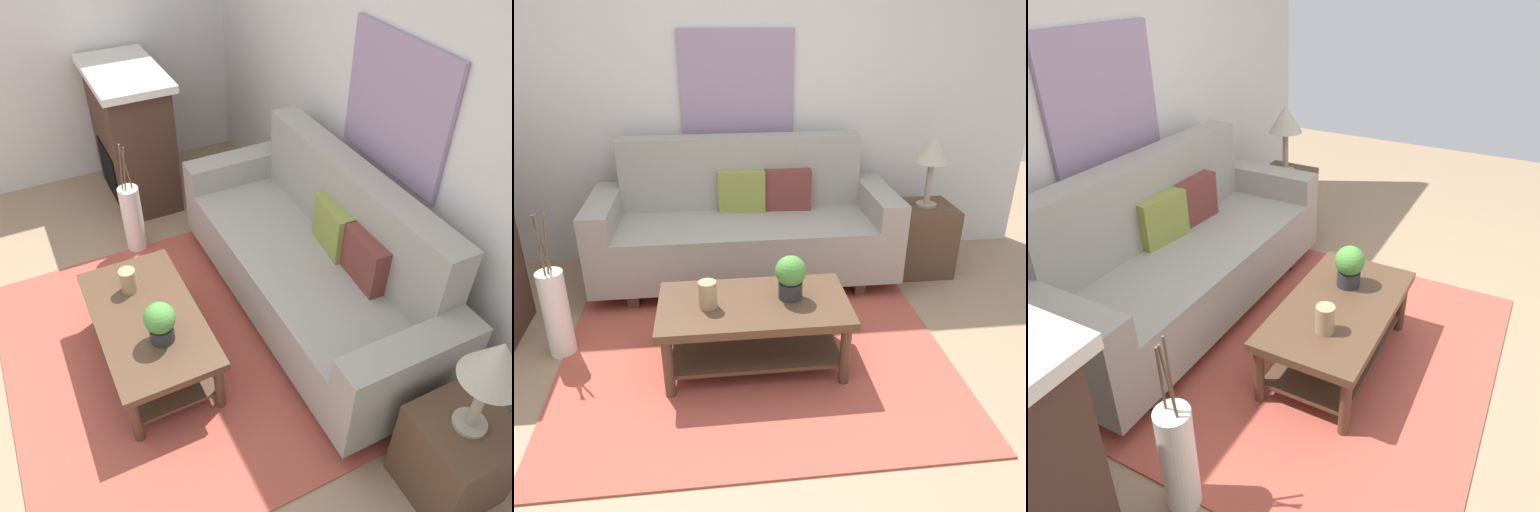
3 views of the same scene
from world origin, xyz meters
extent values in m
plane|color=#9E7F60|center=(0.00, 0.00, 0.00)|extent=(9.02, 9.02, 0.00)
cube|color=silver|center=(0.00, 1.98, 1.35)|extent=(5.02, 0.10, 2.70)
cube|color=#B24C3D|center=(0.00, 0.50, 0.01)|extent=(2.36, 2.19, 0.01)
cube|color=gray|center=(0.02, 1.38, 0.32)|extent=(1.87, 0.84, 0.40)
cube|color=gray|center=(0.02, 1.70, 0.80)|extent=(1.87, 0.20, 0.56)
cube|color=gray|center=(-1.02, 1.38, 0.42)|extent=(0.20, 0.84, 0.60)
cube|color=gray|center=(1.05, 1.38, 0.42)|extent=(0.20, 0.84, 0.60)
cube|color=#513826|center=(-0.82, 1.38, 0.06)|extent=(0.08, 0.74, 0.12)
cube|color=#513826|center=(0.85, 1.38, 0.06)|extent=(0.08, 0.74, 0.12)
cube|color=olive|center=(0.02, 1.57, 0.68)|extent=(0.37, 0.17, 0.32)
cube|color=brown|center=(0.37, 1.57, 0.68)|extent=(0.37, 0.15, 0.32)
cube|color=#513826|center=(-0.01, 0.30, 0.41)|extent=(1.10, 0.60, 0.05)
cube|color=#513826|center=(-0.01, 0.30, 0.12)|extent=(0.98, 0.50, 0.02)
cylinder|color=#513826|center=(-0.50, 0.05, 0.19)|extent=(0.06, 0.06, 0.38)
cylinder|color=#513826|center=(0.48, 0.05, 0.19)|extent=(0.06, 0.06, 0.38)
cylinder|color=#513826|center=(-0.50, 0.55, 0.19)|extent=(0.06, 0.06, 0.38)
cylinder|color=#513826|center=(0.48, 0.55, 0.19)|extent=(0.06, 0.06, 0.38)
cylinder|color=tan|center=(-0.27, 0.27, 0.51)|extent=(0.10, 0.10, 0.16)
cylinder|color=#2D2D33|center=(0.21, 0.33, 0.48)|extent=(0.14, 0.14, 0.10)
sphere|color=#4B8C3B|center=(0.21, 0.33, 0.60)|extent=(0.18, 0.18, 0.18)
cube|color=#513826|center=(1.45, 1.41, 0.28)|extent=(0.44, 0.44, 0.56)
cylinder|color=gray|center=(1.45, 1.41, 0.57)|extent=(0.16, 0.16, 0.02)
cylinder|color=gray|center=(1.45, 1.41, 0.74)|extent=(0.05, 0.05, 0.35)
cone|color=#B2A893|center=(1.45, 1.41, 1.02)|extent=(0.28, 0.28, 0.22)
cylinder|color=white|center=(-1.19, 0.54, 0.28)|extent=(0.16, 0.16, 0.57)
cylinder|color=brown|center=(-1.17, 0.54, 0.75)|extent=(0.04, 0.05, 0.36)
cylinder|color=brown|center=(-1.20, 0.56, 0.75)|extent=(0.05, 0.05, 0.36)
cylinder|color=brown|center=(-1.20, 0.52, 0.75)|extent=(0.02, 0.05, 0.36)
cube|color=gray|center=(0.02, 1.91, 1.43)|extent=(0.88, 0.03, 0.80)
camera|label=1|loc=(2.26, -0.10, 2.77)|focal=37.63mm
camera|label=2|loc=(-0.21, -2.27, 1.95)|focal=36.22mm
camera|label=3|loc=(-2.26, -0.53, 2.12)|focal=35.57mm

